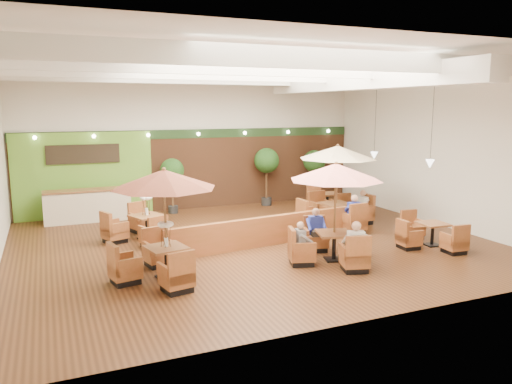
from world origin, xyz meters
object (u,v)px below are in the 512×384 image
table_1 (333,190)px  table_4 (426,236)px  table_0 (162,200)px  table_5 (327,203)px  topiary_2 (314,163)px  diner_2 (302,238)px  table_3 (139,226)px  topiary_1 (267,163)px  table_2 (337,171)px  diner_4 (362,203)px  topiary_0 (172,173)px  service_counter (88,206)px  booth_divider (265,231)px  diner_0 (355,241)px  diner_1 (316,225)px  diner_3 (353,210)px

table_1 → table_4: bearing=18.3°
table_0 → table_5: 9.43m
topiary_2 → diner_2: size_ratio=3.19×
table_3 → table_4: table_3 is taller
topiary_1 → diner_2: bearing=-107.5°
table_2 → diner_4: table_2 is taller
topiary_1 → diner_2: 8.14m
table_1 → diner_4: 4.78m
table_0 → table_2: table_2 is taller
topiary_0 → table_2: bearing=-43.0°
service_counter → table_1: size_ratio=1.08×
table_1 → table_2: table_2 is taller
table_1 → topiary_1: 7.84m
table_5 → topiary_2: size_ratio=1.16×
booth_divider → diner_4: 4.52m
table_1 → diner_0: table_1 is taller
table_0 → diner_1: bearing=-3.5°
topiary_2 → table_0: bearing=-138.5°
table_5 → diner_1: bearing=-112.9°
diner_4 → diner_2: bearing=123.5°
service_counter → diner_2: bearing=-57.4°
table_3 → diner_4: 7.75m
diner_1 → diner_3: bearing=-134.8°
table_4 → topiary_1: 7.94m
topiary_0 → diner_0: bearing=-73.4°
booth_divider → table_1: table_1 is taller
booth_divider → table_2: bearing=13.5°
table_3 → table_4: 8.77m
diner_0 → diner_1: size_ratio=1.08×
diner_2 → topiary_2: bearing=155.5°
service_counter → table_0: bearing=-80.4°
table_1 → diner_4: table_1 is taller
table_4 → diner_1: 3.39m
topiary_0 → topiary_2: (6.30, 0.00, 0.08)m
topiary_1 → diner_3: 5.59m
table_0 → table_3: size_ratio=0.98×
topiary_1 → topiary_2: (2.28, -0.00, -0.12)m
diner_4 → topiary_1: bearing=16.7°
table_3 → booth_divider: bearing=-52.7°
booth_divider → diner_4: size_ratio=8.50×
booth_divider → table_0: 4.09m
table_2 → topiary_2: table_2 is taller
booth_divider → topiary_0: 5.94m
topiary_1 → topiary_2: size_ratio=1.07×
diner_1 → diner_3: (2.12, 1.26, 0.02)m
service_counter → diner_0: bearing=-55.7°
service_counter → table_3: size_ratio=1.06×
table_3 → diner_0: 6.87m
diner_2 → topiary_0: bearing=-161.3°
booth_divider → diner_2: bearing=-93.0°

